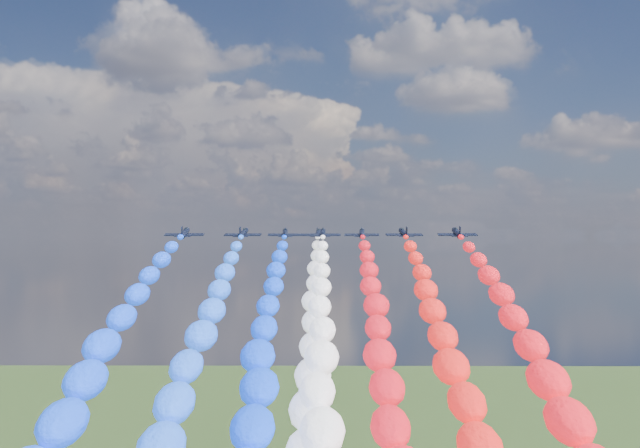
# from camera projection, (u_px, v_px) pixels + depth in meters

# --- Properties ---
(jet_0) EXTENTS (8.41, 11.20, 4.22)m
(jet_0) POSITION_uv_depth(u_px,v_px,m) (185.00, 233.00, 155.42)
(jet_0) COLOR black
(trail_0) EXTENTS (6.19, 117.05, 42.51)m
(trail_0) POSITION_uv_depth(u_px,v_px,m) (95.00, 383.00, 95.28)
(trail_0) COLOR #1241F2
(jet_1) EXTENTS (8.54, 11.28, 4.22)m
(jet_1) POSITION_uv_depth(u_px,v_px,m) (243.00, 233.00, 165.11)
(jet_1) COLOR black
(trail_1) EXTENTS (6.19, 117.05, 42.51)m
(trail_1) POSITION_uv_depth(u_px,v_px,m) (196.00, 370.00, 104.98)
(trail_1) COLOR blue
(jet_2) EXTENTS (8.46, 11.23, 4.22)m
(jet_2) POSITION_uv_depth(u_px,v_px,m) (285.00, 233.00, 173.95)
(jet_2) COLOR black
(trail_2) EXTENTS (6.19, 117.05, 42.51)m
(trail_2) POSITION_uv_depth(u_px,v_px,m) (264.00, 359.00, 113.82)
(trail_2) COLOR #0D3AE4
(jet_3) EXTENTS (7.90, 10.83, 4.22)m
(jet_3) POSITION_uv_depth(u_px,v_px,m) (323.00, 233.00, 172.25)
(jet_3) COLOR black
(trail_3) EXTENTS (6.19, 117.05, 42.51)m
(trail_3) POSITION_uv_depth(u_px,v_px,m) (321.00, 361.00, 112.12)
(trail_3) COLOR white
(jet_4) EXTENTS (8.33, 11.14, 4.22)m
(jet_4) POSITION_uv_depth(u_px,v_px,m) (318.00, 234.00, 182.99)
(jet_4) COLOR black
(trail_4) EXTENTS (6.19, 117.05, 42.51)m
(trail_4) POSITION_uv_depth(u_px,v_px,m) (314.00, 350.00, 122.86)
(trail_4) COLOR white
(jet_5) EXTENTS (8.46, 11.23, 4.22)m
(jet_5) POSITION_uv_depth(u_px,v_px,m) (362.00, 233.00, 174.47)
(jet_5) COLOR black
(trail_5) EXTENTS (6.19, 117.05, 42.51)m
(trail_5) POSITION_uv_depth(u_px,v_px,m) (381.00, 359.00, 114.33)
(trail_5) COLOR red
(jet_6) EXTENTS (8.56, 11.30, 4.22)m
(jet_6) POSITION_uv_depth(u_px,v_px,m) (404.00, 233.00, 164.98)
(jet_6) COLOR black
(trail_6) EXTENTS (6.19, 117.05, 42.51)m
(trail_6) POSITION_uv_depth(u_px,v_px,m) (448.00, 370.00, 104.85)
(trail_6) COLOR red
(jet_7) EXTENTS (8.09, 10.96, 4.22)m
(jet_7) POSITION_uv_depth(u_px,v_px,m) (457.00, 233.00, 155.61)
(jet_7) COLOR black
(trail_7) EXTENTS (6.19, 117.05, 42.51)m
(trail_7) POSITION_uv_depth(u_px,v_px,m) (539.00, 383.00, 95.48)
(trail_7) COLOR red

